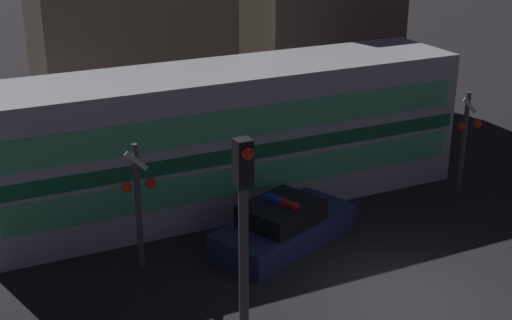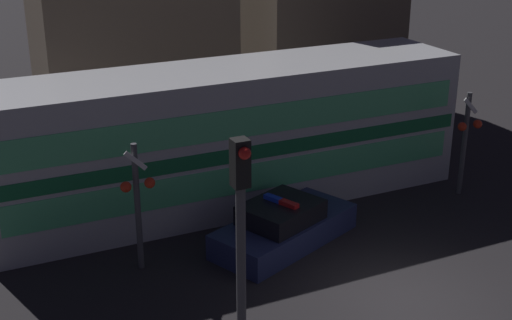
{
  "view_description": "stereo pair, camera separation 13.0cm",
  "coord_description": "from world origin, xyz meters",
  "px_view_note": "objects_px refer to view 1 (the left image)",
  "views": [
    {
      "loc": [
        -9.52,
        -11.55,
        9.27
      ],
      "look_at": [
        -1.32,
        5.55,
        1.91
      ],
      "focal_mm": 50.0,
      "sensor_mm": 36.0,
      "label": 1
    },
    {
      "loc": [
        -9.4,
        -11.6,
        9.27
      ],
      "look_at": [
        -1.32,
        5.55,
        1.91
      ],
      "focal_mm": 50.0,
      "sensor_mm": 36.0,
      "label": 2
    }
  ],
  "objects_px": {
    "train": "(229,137)",
    "traffic_light_corner": "(244,241)",
    "crossing_signal_near": "(465,137)",
    "police_car": "(284,226)"
  },
  "relations": [
    {
      "from": "train",
      "to": "traffic_light_corner",
      "type": "distance_m",
      "value": 8.75
    },
    {
      "from": "crossing_signal_near",
      "to": "traffic_light_corner",
      "type": "bearing_deg",
      "value": -151.74
    },
    {
      "from": "police_car",
      "to": "traffic_light_corner",
      "type": "relative_size",
      "value": 0.91
    },
    {
      "from": "crossing_signal_near",
      "to": "traffic_light_corner",
      "type": "height_order",
      "value": "traffic_light_corner"
    },
    {
      "from": "train",
      "to": "traffic_light_corner",
      "type": "height_order",
      "value": "traffic_light_corner"
    },
    {
      "from": "train",
      "to": "traffic_light_corner",
      "type": "xyz_separation_m",
      "value": [
        -3.23,
        -8.07,
        1.0
      ]
    },
    {
      "from": "train",
      "to": "crossing_signal_near",
      "type": "relative_size",
      "value": 4.36
    },
    {
      "from": "police_car",
      "to": "crossing_signal_near",
      "type": "relative_size",
      "value": 1.39
    },
    {
      "from": "train",
      "to": "crossing_signal_near",
      "type": "bearing_deg",
      "value": -20.97
    },
    {
      "from": "traffic_light_corner",
      "to": "crossing_signal_near",
      "type": "bearing_deg",
      "value": 28.26
    }
  ]
}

